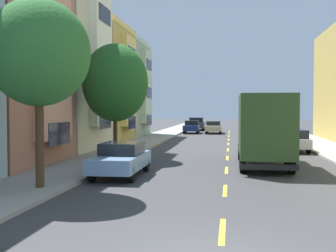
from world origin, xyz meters
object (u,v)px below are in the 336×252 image
(street_tree_nearest, at_px, (39,53))
(parked_hatchback_navy, at_px, (192,127))
(parked_pickup_charcoal, at_px, (197,124))
(parked_suv_white, at_px, (270,127))
(delivery_box_truck, at_px, (264,127))
(street_tree_second, at_px, (115,83))
(parked_wagon_burgundy, at_px, (266,127))
(parked_sedan_sky, at_px, (121,158))
(moving_champagne_sedan, at_px, (214,127))
(parked_wagon_silver, at_px, (292,139))

(street_tree_nearest, bearing_deg, parked_hatchback_navy, 86.74)
(parked_pickup_charcoal, xyz_separation_m, parked_suv_white, (8.53, -12.52, 0.16))
(parked_suv_white, bearing_deg, delivery_box_truck, -95.98)
(street_tree_second, xyz_separation_m, parked_hatchback_navy, (2.04, 25.97, -3.62))
(parked_hatchback_navy, height_order, parked_wagon_burgundy, same)
(street_tree_nearest, height_order, parked_suv_white, street_tree_nearest)
(parked_sedan_sky, bearing_deg, parked_wagon_burgundy, 75.08)
(parked_pickup_charcoal, relative_size, moving_champagne_sedan, 1.18)
(parked_hatchback_navy, height_order, parked_suv_white, parked_suv_white)
(parked_hatchback_navy, xyz_separation_m, parked_pickup_charcoal, (0.06, 7.27, 0.07))
(parked_hatchback_navy, relative_size, moving_champagne_sedan, 0.90)
(parked_pickup_charcoal, bearing_deg, street_tree_second, -93.60)
(parked_hatchback_navy, bearing_deg, delivery_box_truck, -77.75)
(delivery_box_truck, bearing_deg, parked_suv_white, 84.02)
(parked_hatchback_navy, bearing_deg, parked_sedan_sky, -90.17)
(parked_pickup_charcoal, bearing_deg, delivery_box_truck, -80.28)
(parked_wagon_burgundy, relative_size, parked_sedan_sky, 1.05)
(street_tree_second, relative_size, parked_sedan_sky, 1.43)
(parked_pickup_charcoal, relative_size, parked_wagon_burgundy, 1.12)
(street_tree_nearest, xyz_separation_m, parked_suv_white, (10.62, 30.53, -3.81))
(delivery_box_truck, relative_size, parked_pickup_charcoal, 1.32)
(delivery_box_truck, height_order, parked_wagon_silver, delivery_box_truck)
(parked_suv_white, bearing_deg, parked_sedan_sky, -107.95)
(parked_wagon_silver, bearing_deg, street_tree_second, -151.57)
(parked_pickup_charcoal, xyz_separation_m, parked_sedan_sky, (-0.15, -39.31, -0.08))
(delivery_box_truck, relative_size, parked_wagon_silver, 1.49)
(parked_hatchback_navy, xyz_separation_m, parked_sedan_sky, (-0.09, -32.04, -0.01))
(street_tree_nearest, relative_size, parked_sedan_sky, 1.45)
(street_tree_second, bearing_deg, delivery_box_truck, -16.40)
(street_tree_nearest, relative_size, parked_wagon_burgundy, 1.38)
(parked_suv_white, distance_m, moving_champagne_sedan, 8.11)
(parked_suv_white, bearing_deg, parked_wagon_silver, -89.68)
(parked_hatchback_navy, relative_size, parked_sedan_sky, 0.89)
(parked_wagon_burgundy, xyz_separation_m, parked_sedan_sky, (-8.67, -32.54, -0.05))
(delivery_box_truck, height_order, parked_pickup_charcoal, delivery_box_truck)
(street_tree_second, bearing_deg, parked_suv_white, 62.85)
(moving_champagne_sedan, bearing_deg, parked_wagon_silver, -73.30)
(street_tree_nearest, relative_size, delivery_box_truck, 0.93)
(parked_wagon_silver, bearing_deg, parked_suv_white, 90.32)
(parked_suv_white, bearing_deg, moving_champagne_sedan, 137.98)
(parked_wagon_burgundy, bearing_deg, street_tree_nearest, -106.30)
(street_tree_nearest, relative_size, parked_wagon_silver, 1.38)
(street_tree_second, height_order, parked_suv_white, street_tree_second)
(delivery_box_truck, bearing_deg, parked_wagon_burgundy, 85.23)
(street_tree_second, xyz_separation_m, parked_wagon_silver, (10.71, 5.80, -3.57))
(street_tree_second, height_order, parked_hatchback_navy, street_tree_second)
(parked_suv_white, height_order, parked_wagon_silver, parked_suv_white)
(parked_sedan_sky, bearing_deg, street_tree_nearest, -117.44)
(parked_wagon_silver, bearing_deg, parked_hatchback_navy, 113.26)
(parked_pickup_charcoal, bearing_deg, street_tree_nearest, -92.78)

